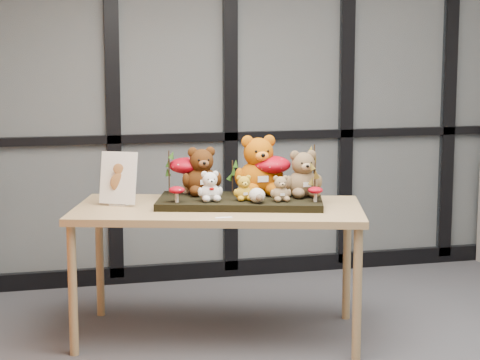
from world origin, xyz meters
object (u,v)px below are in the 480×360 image
object	(u,v)px
diorama_tray	(240,202)
mushroom_front_right	(315,194)
display_table	(218,218)
mushroom_back_right	(271,173)
mushroom_back_left	(186,173)
sign_holder	(118,180)
bear_white_bow	(210,185)
mushroom_front_left	(177,193)
bear_tan_back	(303,171)
plush_cream_hedgehog	(257,195)
bear_pooh_yellow	(258,162)
bear_brown_medium	(201,168)
bear_beige_small	(280,187)
bear_small_yellow	(244,186)

from	to	relation	value
diorama_tray	mushroom_front_right	xyz separation A→B (m)	(0.38, -0.23, 0.07)
display_table	mushroom_back_right	distance (m)	0.43
diorama_tray	mushroom_back_left	distance (m)	0.40
mushroom_back_left	sign_holder	world-z (taller)	sign_holder
bear_white_bow	mushroom_front_left	world-z (taller)	bear_white_bow
sign_holder	bear_tan_back	bearing A→B (deg)	18.14
bear_white_bow	plush_cream_hedgehog	bearing A→B (deg)	-9.85
mushroom_front_left	bear_pooh_yellow	bearing A→B (deg)	15.14
mushroom_front_right	mushroom_front_left	bearing A→B (deg)	166.63
mushroom_back_left	mushroom_front_right	world-z (taller)	mushroom_back_left
bear_brown_medium	bear_beige_small	bearing A→B (deg)	-23.92
bear_beige_small	sign_holder	xyz separation A→B (m)	(-0.89, 0.32, 0.02)
mushroom_front_left	mushroom_front_right	world-z (taller)	mushroom_front_left
display_table	bear_small_yellow	size ratio (longest dim) A/B	11.30
bear_pooh_yellow	bear_tan_back	xyz separation A→B (m)	(0.24, -0.14, -0.05)
mushroom_back_left	mushroom_back_right	xyz separation A→B (m)	(0.48, -0.19, 0.01)
bear_white_bow	mushroom_back_left	bearing A→B (deg)	120.19
display_table	mushroom_front_right	bearing A→B (deg)	-4.33
bear_pooh_yellow	mushroom_front_left	size ratio (longest dim) A/B	3.87
bear_pooh_yellow	plush_cream_hedgehog	xyz separation A→B (m)	(-0.08, -0.27, -0.15)
display_table	mushroom_back_right	size ratio (longest dim) A/B	7.10
bear_small_yellow	mushroom_front_left	distance (m)	0.39
bear_beige_small	mushroom_back_right	xyz separation A→B (m)	(0.01, 0.23, 0.05)
bear_pooh_yellow	mushroom_front_left	xyz separation A→B (m)	(-0.52, -0.14, -0.15)
display_table	bear_pooh_yellow	bearing A→B (deg)	40.54
bear_pooh_yellow	bear_tan_back	size ratio (longest dim) A/B	1.30
display_table	sign_holder	distance (m)	0.62
mushroom_back_right	mushroom_front_left	xyz separation A→B (m)	(-0.60, -0.12, -0.08)
bear_pooh_yellow	bear_brown_medium	xyz separation A→B (m)	(-0.33, 0.09, -0.04)
bear_small_yellow	bear_beige_small	distance (m)	0.21
mushroom_front_right	bear_white_bow	bearing A→B (deg)	163.02
bear_brown_medium	bear_small_yellow	xyz separation A→B (m)	(0.19, -0.26, -0.08)
bear_pooh_yellow	sign_holder	world-z (taller)	bear_pooh_yellow
bear_white_bow	sign_holder	size ratio (longest dim) A/B	0.61
bear_white_bow	sign_holder	xyz separation A→B (m)	(-0.50, 0.22, 0.01)
diorama_tray	bear_tan_back	distance (m)	0.41
bear_pooh_yellow	mushroom_front_right	size ratio (longest dim) A/B	4.13
display_table	bear_white_bow	xyz separation A→B (m)	(-0.06, -0.03, 0.20)
bear_tan_back	mushroom_back_right	distance (m)	0.20
plush_cream_hedgehog	mushroom_front_right	bearing A→B (deg)	8.40
bear_brown_medium	bear_beige_small	xyz separation A→B (m)	(0.39, -0.34, -0.08)
bear_tan_back	plush_cream_hedgehog	size ratio (longest dim) A/B	3.23
plush_cream_hedgehog	bear_beige_small	bearing A→B (deg)	25.17
bear_tan_back	mushroom_back_right	bearing A→B (deg)	161.99
display_table	plush_cream_hedgehog	world-z (taller)	plush_cream_hedgehog
display_table	bear_beige_small	size ratio (longest dim) A/B	11.18
display_table	diorama_tray	xyz separation A→B (m)	(0.14, 0.02, 0.09)
bear_tan_back	sign_holder	size ratio (longest dim) A/B	0.97
display_table	diorama_tray	bearing A→B (deg)	26.57
plush_cream_hedgehog	bear_white_bow	bearing A→B (deg)	170.15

